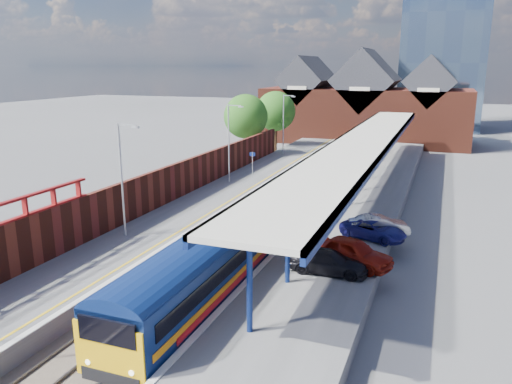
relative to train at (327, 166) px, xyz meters
The scene contains 23 objects.
ground 4.31m from the train, 113.42° to the left, with size 240.00×240.00×0.00m, color #5B5B5E.
ballast_bed 7.04m from the train, 102.84° to the right, with size 6.00×76.00×0.06m, color #473D33.
rails 7.01m from the train, 102.84° to the right, with size 4.51×76.00×0.14m.
left_platform 9.72m from the train, 136.86° to the right, with size 5.00×76.00×1.00m, color #565659.
right_platform 8.12m from the train, 55.48° to the right, with size 6.00×76.00×1.00m, color #565659.
coping_left 8.11m from the train, 125.32° to the right, with size 0.30×76.00×0.05m, color silver.
coping_right 6.85m from the train, 75.81° to the right, with size 0.30×76.00×0.05m, color silver.
yellow_line 8.47m from the train, 128.67° to the right, with size 0.14×76.00×0.01m, color yellow.
train is the anchor object (origin of this frame).
canopy 6.85m from the train, 49.08° to the right, with size 4.50×52.00×4.48m.
lamp_post_b 22.19m from the train, 110.92° to the right, with size 1.48×0.18×7.00m.
lamp_post_c 9.52m from the train, 149.91° to the right, with size 1.48×0.18×7.00m.
lamp_post_d 14.18m from the train, 124.46° to the left, with size 1.48×0.18×7.00m.
platform_sign 7.00m from the train, 158.54° to the right, with size 0.55×0.08×2.50m.
brick_wall 16.17m from the train, 126.39° to the right, with size 0.35×50.00×3.86m.
station_building 31.66m from the train, 92.72° to the left, with size 30.00×12.12×13.78m.
glass_tower 57.06m from the train, 80.96° to the left, with size 14.20×14.20×40.30m.
tree_near 15.43m from the train, 141.70° to the left, with size 5.20×5.20×8.10m.
tree_far 20.72m from the train, 122.00° to the left, with size 5.20×5.20×8.10m.
parked_car_red 21.20m from the train, 73.40° to the right, with size 1.76×4.37×1.49m, color maroon.
parked_car_silver 16.21m from the train, 65.47° to the right, with size 1.30×3.72×1.23m, color #B6B6BB.
parked_car_dark 22.30m from the train, 76.81° to the right, with size 1.66×4.09×1.19m, color black.
parked_car_blue 16.94m from the train, 67.39° to the right, with size 1.86×4.02×1.12m, color navy.
Camera 1 is at (11.60, -18.64, 11.26)m, focal length 35.00 mm.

